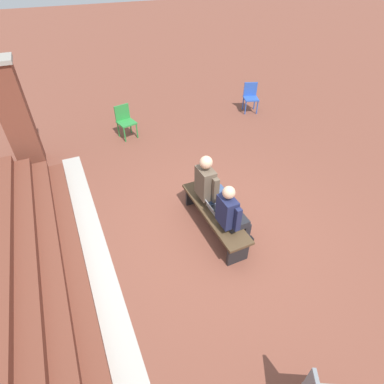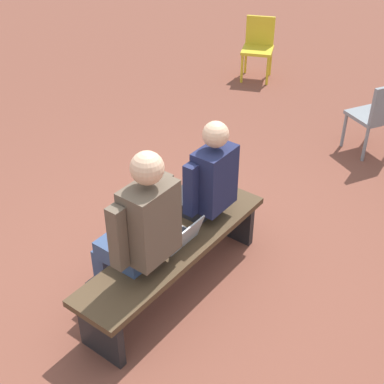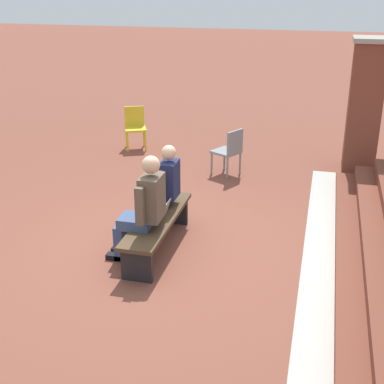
{
  "view_description": "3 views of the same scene",
  "coord_description": "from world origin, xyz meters",
  "views": [
    {
      "loc": [
        -3.23,
        1.93,
        3.95
      ],
      "look_at": [
        0.18,
        0.36,
        0.9
      ],
      "focal_mm": 28.0,
      "sensor_mm": 36.0,
      "label": 1
    },
    {
      "loc": [
        2.41,
        1.93,
        2.99
      ],
      "look_at": [
        0.08,
        0.16,
        1.0
      ],
      "focal_mm": 50.0,
      "sensor_mm": 36.0,
      "label": 2
    },
    {
      "loc": [
        5.93,
        1.93,
        3.33
      ],
      "look_at": [
        -0.34,
        0.34,
        0.68
      ],
      "focal_mm": 50.0,
      "sensor_mm": 36.0,
      "label": 3
    }
  ],
  "objects": [
    {
      "name": "ground_plane",
      "position": [
        0.0,
        0.0,
        0.0
      ],
      "size": [
        60.0,
        60.0,
        0.0
      ],
      "primitive_type": "plane",
      "color": "brown"
    },
    {
      "name": "bench",
      "position": [
        0.05,
        -0.02,
        0.35
      ],
      "size": [
        1.8,
        0.44,
        0.45
      ],
      "color": "#4C3823",
      "rests_on": "ground"
    },
    {
      "name": "person_student",
      "position": [
        -0.38,
        -0.08,
        0.69
      ],
      "size": [
        0.51,
        0.64,
        1.28
      ],
      "color": "#232328",
      "rests_on": "ground"
    },
    {
      "name": "person_adult",
      "position": [
        0.35,
        -0.08,
        0.73
      ],
      "size": [
        0.56,
        0.71,
        1.38
      ],
      "color": "#384C75",
      "rests_on": "ground"
    },
    {
      "name": "laptop",
      "position": [
        0.03,
        -0.0,
        0.5
      ],
      "size": [
        0.32,
        0.29,
        0.21
      ],
      "color": "#9EA0A5",
      "rests_on": "bench"
    },
    {
      "name": "plastic_chair_far_right",
      "position": [
        -4.03,
        -1.79,
        0.48
      ],
      "size": [
        0.55,
        0.55,
        0.84
      ],
      "color": "gold",
      "rests_on": "ground"
    },
    {
      "name": "plastic_chair_foreground",
      "position": [
        -2.9,
        0.38,
        0.48
      ],
      "size": [
        0.57,
        0.57,
        0.84
      ],
      "color": "gray",
      "rests_on": "ground"
    }
  ]
}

